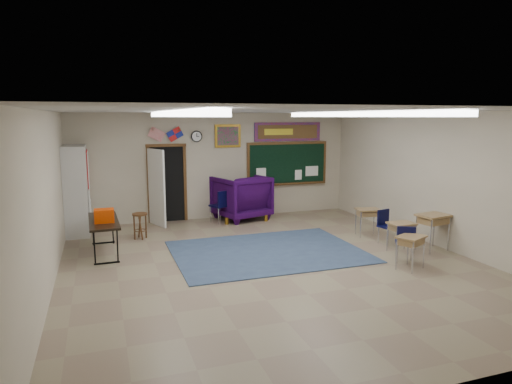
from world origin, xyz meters
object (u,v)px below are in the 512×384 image
object	(u,v)px
student_desk_front_right	(368,221)
folding_table	(104,235)
wingback_armchair	(241,197)
wooden_stool	(140,226)
student_desk_front_left	(401,236)

from	to	relation	value
student_desk_front_right	folding_table	distance (m)	6.15
wingback_armchair	folding_table	bearing A→B (deg)	14.02
wingback_armchair	student_desk_front_right	distance (m)	3.70
folding_table	wooden_stool	world-z (taller)	folding_table
wingback_armchair	wooden_stool	xyz separation A→B (m)	(-2.92, -1.30, -0.30)
folding_table	student_desk_front_right	bearing A→B (deg)	-6.98
wooden_stool	student_desk_front_right	bearing A→B (deg)	-16.07
wingback_armchair	student_desk_front_right	bearing A→B (deg)	113.04
student_desk_front_right	wooden_stool	bearing A→B (deg)	175.25
student_desk_front_left	folding_table	size ratio (longest dim) A/B	0.37
student_desk_front_right	folding_table	size ratio (longest dim) A/B	0.38
student_desk_front_left	student_desk_front_right	distance (m)	1.43
student_desk_front_right	folding_table	world-z (taller)	folding_table
student_desk_front_left	wooden_stool	xyz separation A→B (m)	(-5.21, 2.95, -0.04)
wingback_armchair	wooden_stool	bearing A→B (deg)	7.02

